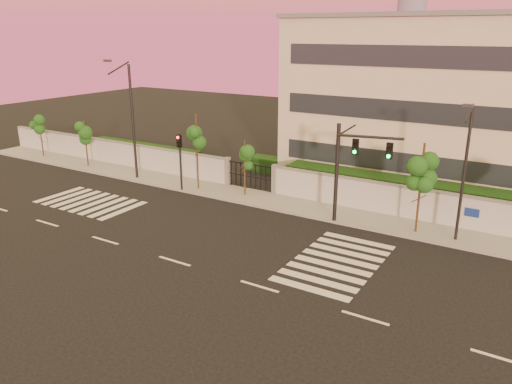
% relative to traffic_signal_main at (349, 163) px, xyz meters
% --- Properties ---
extents(ground, '(120.00, 120.00, 0.00)m').
position_rel_traffic_signal_main_xyz_m(ground, '(-5.50, -9.17, -3.82)').
color(ground, black).
rests_on(ground, ground).
extents(sidewalk, '(60.00, 3.00, 0.15)m').
position_rel_traffic_signal_main_xyz_m(sidewalk, '(-5.50, 1.33, -3.75)').
color(sidewalk, gray).
rests_on(sidewalk, ground).
extents(perimeter_wall, '(60.00, 0.36, 2.20)m').
position_rel_traffic_signal_main_xyz_m(perimeter_wall, '(-5.40, 2.83, -2.75)').
color(perimeter_wall, '#AAADB1').
rests_on(perimeter_wall, ground).
extents(hedge_row, '(41.00, 4.25, 1.80)m').
position_rel_traffic_signal_main_xyz_m(hedge_row, '(-4.34, 5.57, -3.01)').
color(hedge_row, '#103512').
rests_on(hedge_row, ground).
extents(institutional_building, '(24.40, 12.40, 12.25)m').
position_rel_traffic_signal_main_xyz_m(institutional_building, '(3.50, 12.82, 2.33)').
color(institutional_building, beige).
rests_on(institutional_building, ground).
extents(road_markings, '(57.00, 7.62, 0.02)m').
position_rel_traffic_signal_main_xyz_m(road_markings, '(-7.08, -5.41, -3.81)').
color(road_markings, silver).
rests_on(road_markings, ground).
extents(street_tree_a, '(1.30, 1.03, 3.95)m').
position_rel_traffic_signal_main_xyz_m(street_tree_a, '(-29.95, 1.29, -0.92)').
color(street_tree_a, '#382314').
rests_on(street_tree_a, ground).
extents(street_tree_b, '(1.44, 1.15, 4.02)m').
position_rel_traffic_signal_main_xyz_m(street_tree_b, '(-23.72, 1.09, -0.86)').
color(street_tree_b, '#382314').
rests_on(street_tree_b, ground).
extents(street_tree_c, '(1.45, 1.15, 5.56)m').
position_rel_traffic_signal_main_xyz_m(street_tree_c, '(-11.73, 0.87, 0.26)').
color(street_tree_c, '#382314').
rests_on(street_tree_c, ground).
extents(street_tree_d, '(1.40, 1.12, 3.99)m').
position_rel_traffic_signal_main_xyz_m(street_tree_d, '(-8.05, 1.41, -0.88)').
color(street_tree_d, '#382314').
rests_on(street_tree_d, ground).
extents(street_tree_e, '(1.54, 1.23, 5.29)m').
position_rel_traffic_signal_main_xyz_m(street_tree_e, '(3.93, 0.83, 0.07)').
color(street_tree_e, '#382314').
rests_on(street_tree_e, ground).
extents(traffic_signal_main, '(3.80, 0.96, 6.05)m').
position_rel_traffic_signal_main_xyz_m(traffic_signal_main, '(0.00, 0.00, 0.00)').
color(traffic_signal_main, black).
rests_on(traffic_signal_main, ground).
extents(traffic_signal_secondary, '(0.33, 0.33, 4.29)m').
position_rel_traffic_signal_main_xyz_m(traffic_signal_secondary, '(-12.58, -0.06, -1.10)').
color(traffic_signal_secondary, black).
rests_on(traffic_signal_secondary, ground).
extents(streetlight_west, '(0.55, 2.21, 9.17)m').
position_rel_traffic_signal_main_xyz_m(streetlight_west, '(-17.59, 0.40, 1.13)').
color(streetlight_west, black).
rests_on(streetlight_west, ground).
extents(streetlight_east, '(0.46, 1.86, 7.75)m').
position_rel_traffic_signal_main_xyz_m(streetlight_east, '(6.07, 0.65, 0.36)').
color(streetlight_east, black).
rests_on(streetlight_east, ground).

